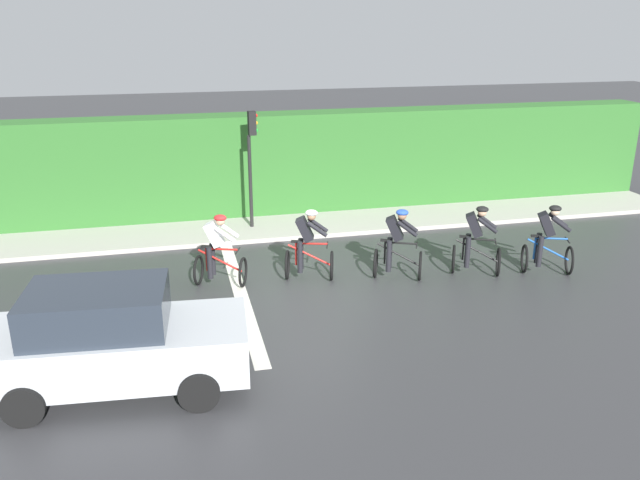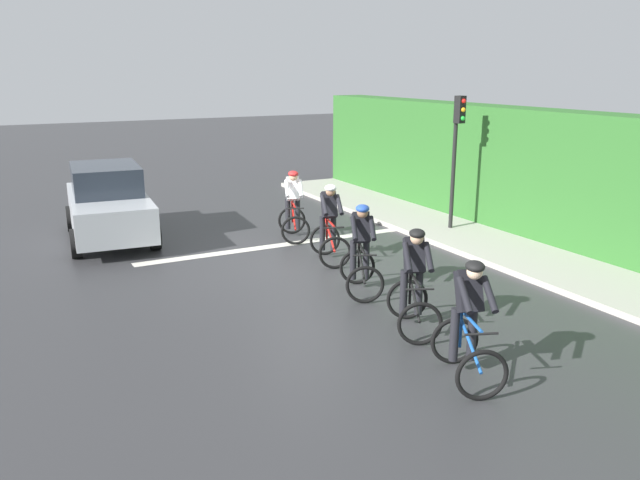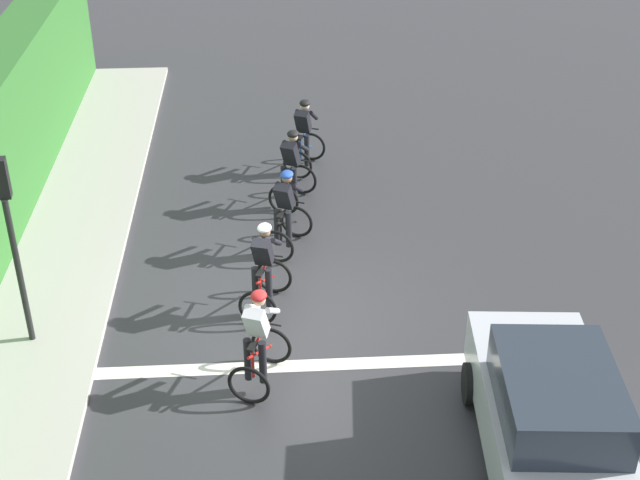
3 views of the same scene
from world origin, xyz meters
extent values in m
plane|color=#333335|center=(0.00, 0.00, 0.00)|extent=(80.00, 80.00, 0.00)
cube|color=#ADA89E|center=(-4.40, 2.00, 0.06)|extent=(2.80, 20.81, 0.12)
cube|color=gray|center=(-5.30, 2.00, 0.29)|extent=(0.44, 20.81, 0.58)
cube|color=#2D6628|center=(-5.60, 2.00, 1.53)|extent=(1.10, 20.81, 3.05)
cube|color=silver|center=(0.00, -1.46, 0.00)|extent=(7.00, 0.30, 0.01)
torus|color=black|center=(0.85, 6.17, 0.34)|extent=(0.66, 0.29, 0.68)
torus|color=black|center=(0.49, 5.21, 0.34)|extent=(0.66, 0.29, 0.68)
cylinder|color=#1E59B2|center=(0.67, 5.69, 0.59)|extent=(0.39, 0.94, 0.51)
cylinder|color=#1E59B2|center=(0.56, 5.40, 0.62)|extent=(0.04, 0.04, 0.55)
cylinder|color=#1E59B2|center=(0.69, 5.74, 0.87)|extent=(0.29, 0.68, 0.04)
cube|color=black|center=(0.56, 5.40, 0.91)|extent=(0.17, 0.24, 0.04)
cylinder|color=black|center=(0.81, 6.07, 0.84)|extent=(0.40, 0.18, 0.03)
cube|color=black|center=(0.64, 5.60, 1.21)|extent=(0.42, 0.49, 0.57)
sphere|color=beige|center=(0.69, 5.74, 1.52)|extent=(0.20, 0.20, 0.20)
ellipsoid|color=black|center=(0.69, 5.74, 1.59)|extent=(0.32, 0.35, 0.14)
cylinder|color=black|center=(0.49, 5.54, 0.57)|extent=(0.12, 0.12, 0.74)
cylinder|color=black|center=(0.71, 5.46, 0.57)|extent=(0.12, 0.12, 0.74)
cylinder|color=black|center=(0.59, 5.92, 1.26)|extent=(0.25, 0.48, 0.37)
cylinder|color=black|center=(0.89, 5.81, 1.26)|extent=(0.25, 0.48, 0.37)
torus|color=black|center=(0.56, 4.50, 0.34)|extent=(0.64, 0.34, 0.68)
torus|color=black|center=(0.13, 3.58, 0.34)|extent=(0.64, 0.34, 0.68)
cylinder|color=black|center=(0.34, 4.04, 0.59)|extent=(0.45, 0.92, 0.51)
cylinder|color=black|center=(0.22, 3.76, 0.62)|extent=(0.04, 0.04, 0.55)
cylinder|color=black|center=(0.37, 4.09, 0.87)|extent=(0.34, 0.67, 0.04)
cube|color=black|center=(0.22, 3.76, 0.91)|extent=(0.18, 0.24, 0.04)
cylinder|color=black|center=(0.51, 4.41, 0.84)|extent=(0.39, 0.20, 0.03)
cube|color=black|center=(0.30, 3.95, 1.21)|extent=(0.44, 0.50, 0.57)
sphere|color=tan|center=(0.37, 4.09, 1.52)|extent=(0.20, 0.20, 0.20)
ellipsoid|color=black|center=(0.37, 4.09, 1.59)|extent=(0.34, 0.35, 0.14)
cylinder|color=black|center=(0.15, 3.90, 0.57)|extent=(0.12, 0.12, 0.74)
cylinder|color=black|center=(0.37, 3.80, 0.57)|extent=(0.12, 0.12, 0.74)
cylinder|color=black|center=(0.28, 4.27, 1.26)|extent=(0.28, 0.47, 0.37)
cylinder|color=black|center=(0.57, 4.14, 1.26)|extent=(0.28, 0.47, 0.37)
torus|color=black|center=(0.36, 2.65, 0.34)|extent=(0.65, 0.32, 0.68)
torus|color=black|center=(-0.04, 1.71, 0.34)|extent=(0.65, 0.32, 0.68)
cylinder|color=black|center=(0.16, 2.18, 0.59)|extent=(0.43, 0.93, 0.51)
cylinder|color=black|center=(0.04, 1.90, 0.62)|extent=(0.04, 0.04, 0.55)
cylinder|color=black|center=(0.18, 2.22, 0.87)|extent=(0.32, 0.67, 0.04)
cube|color=black|center=(0.04, 1.90, 0.91)|extent=(0.18, 0.24, 0.04)
cylinder|color=black|center=(0.32, 2.55, 0.84)|extent=(0.40, 0.20, 0.03)
cube|color=black|center=(0.12, 2.08, 1.21)|extent=(0.44, 0.49, 0.57)
sphere|color=#9E7051|center=(0.18, 2.22, 1.52)|extent=(0.20, 0.20, 0.20)
ellipsoid|color=#264CB2|center=(0.18, 2.22, 1.59)|extent=(0.33, 0.35, 0.14)
cylinder|color=black|center=(-0.03, 2.04, 0.57)|extent=(0.12, 0.12, 0.74)
cylinder|color=black|center=(0.19, 1.94, 0.57)|extent=(0.12, 0.12, 0.74)
cylinder|color=black|center=(0.09, 2.41, 1.26)|extent=(0.27, 0.47, 0.37)
cylinder|color=black|center=(0.38, 2.28, 1.26)|extent=(0.27, 0.47, 0.37)
torus|color=black|center=(-0.12, 0.68, 0.34)|extent=(0.67, 0.25, 0.68)
torus|color=black|center=(-0.41, -0.29, 0.34)|extent=(0.67, 0.25, 0.68)
cylinder|color=red|center=(-0.27, 0.19, 0.59)|extent=(0.32, 0.96, 0.51)
cylinder|color=red|center=(-0.36, -0.10, 0.62)|extent=(0.04, 0.04, 0.55)
cylinder|color=red|center=(-0.25, 0.24, 0.87)|extent=(0.24, 0.70, 0.04)
cube|color=black|center=(-0.36, -0.10, 0.91)|extent=(0.16, 0.24, 0.04)
cylinder|color=black|center=(-0.15, 0.59, 0.84)|extent=(0.41, 0.15, 0.03)
cube|color=black|center=(-0.30, 0.10, 1.21)|extent=(0.40, 0.48, 0.57)
sphere|color=#9E7051|center=(-0.25, 0.24, 1.52)|extent=(0.20, 0.20, 0.20)
ellipsoid|color=silver|center=(-0.25, 0.24, 1.59)|extent=(0.31, 0.34, 0.14)
cylinder|color=black|center=(-0.44, 0.03, 0.57)|extent=(0.12, 0.12, 0.74)
cylinder|color=black|center=(-0.21, -0.03, 0.57)|extent=(0.12, 0.12, 0.74)
cylinder|color=black|center=(-0.37, 0.42, 1.26)|extent=(0.22, 0.48, 0.37)
cylinder|color=black|center=(-0.06, 0.33, 1.26)|extent=(0.22, 0.48, 0.37)
torus|color=black|center=(-0.20, -1.34, 0.34)|extent=(0.66, 0.29, 0.68)
torus|color=black|center=(-0.55, -2.30, 0.34)|extent=(0.66, 0.29, 0.68)
cylinder|color=red|center=(-0.38, -1.82, 0.59)|extent=(0.38, 0.94, 0.51)
cylinder|color=red|center=(-0.48, -2.11, 0.62)|extent=(0.04, 0.04, 0.55)
cylinder|color=red|center=(-0.36, -1.77, 0.87)|extent=(0.29, 0.69, 0.04)
cube|color=black|center=(-0.48, -2.11, 0.91)|extent=(0.17, 0.24, 0.04)
cylinder|color=black|center=(-0.23, -1.44, 0.84)|extent=(0.41, 0.18, 0.03)
cube|color=white|center=(-0.41, -1.92, 1.21)|extent=(0.42, 0.49, 0.57)
sphere|color=tan|center=(-0.36, -1.77, 1.52)|extent=(0.20, 0.20, 0.20)
ellipsoid|color=red|center=(-0.36, -1.77, 1.59)|extent=(0.32, 0.35, 0.14)
cylinder|color=black|center=(-0.56, -1.97, 0.57)|extent=(0.12, 0.12, 0.74)
cylinder|color=black|center=(-0.33, -2.05, 0.57)|extent=(0.12, 0.12, 0.74)
cylinder|color=white|center=(-0.46, -1.59, 1.26)|extent=(0.25, 0.48, 0.37)
cylinder|color=white|center=(-0.16, -1.70, 1.26)|extent=(0.25, 0.48, 0.37)
cube|color=#B7BCC1|center=(3.51, -3.78, 0.70)|extent=(2.03, 4.22, 0.80)
cube|color=#262D38|center=(3.49, -4.03, 1.43)|extent=(1.66, 2.25, 0.66)
cylinder|color=black|center=(2.79, -2.45, 0.32)|extent=(0.27, 0.66, 0.64)
cylinder|color=black|center=(4.45, -2.59, 0.32)|extent=(0.27, 0.66, 0.64)
cylinder|color=black|center=(2.58, -4.98, 0.32)|extent=(0.27, 0.66, 0.64)
cylinder|color=black|center=(4.24, -5.12, 0.32)|extent=(0.27, 0.66, 0.64)
cube|color=#EAEACC|center=(3.17, -1.74, 0.80)|extent=(0.29, 0.10, 0.16)
cube|color=#EAEACC|center=(4.19, -1.82, 0.80)|extent=(0.29, 0.10, 0.16)
cylinder|color=black|center=(-4.13, -0.61, 1.35)|extent=(0.10, 0.10, 2.70)
cube|color=black|center=(-4.14, -0.51, 3.02)|extent=(0.22, 0.22, 0.64)
sphere|color=red|center=(-4.15, -0.40, 3.22)|extent=(0.11, 0.11, 0.11)
sphere|color=orange|center=(-4.15, -0.40, 3.02)|extent=(0.11, 0.11, 0.11)
sphere|color=green|center=(-4.15, -0.40, 2.82)|extent=(0.11, 0.11, 0.11)
camera|label=1|loc=(13.19, -2.78, 5.74)|focal=36.27mm
camera|label=2|loc=(5.84, 11.46, 3.95)|focal=35.48mm
camera|label=3|loc=(-0.15, -12.77, 9.02)|focal=50.31mm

